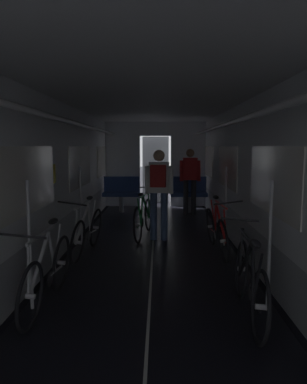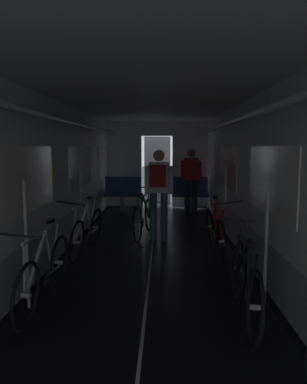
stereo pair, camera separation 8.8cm
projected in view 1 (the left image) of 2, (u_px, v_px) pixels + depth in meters
train_car_shell at (152, 150)px, 5.25m from camera, size 3.14×12.34×2.57m
bench_seat_far_left at (121, 191)px, 9.84m from camera, size 0.98×0.51×0.95m
bench_seat_far_right at (188, 191)px, 9.82m from camera, size 0.98×0.51×0.95m
bicycle_black at (250, 281)px, 3.75m from camera, size 0.44×1.69×0.95m
bicycle_silver at (48, 273)px, 4.00m from camera, size 0.44×1.69×0.95m
bicycle_red at (217, 230)px, 6.05m from camera, size 0.44×1.69×0.95m
bicycle_white at (87, 231)px, 5.97m from camera, size 0.48×1.69×0.95m
person_cyclist_aisle at (159, 186)px, 6.79m from camera, size 0.55×0.40×1.69m
bicycle_green_in_aisle at (143, 217)px, 7.14m from camera, size 0.50×1.68×0.94m
person_standing_near_bench at (190, 177)px, 9.39m from camera, size 0.53×0.23×1.69m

